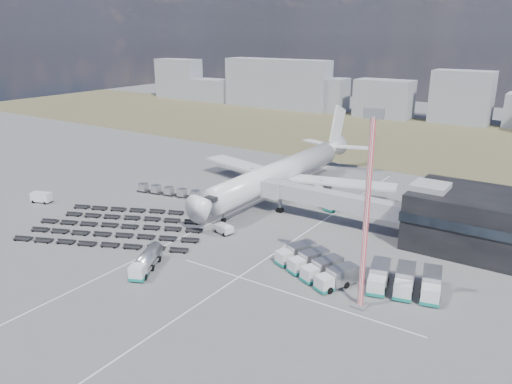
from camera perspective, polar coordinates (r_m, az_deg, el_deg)
The scene contains 16 objects.
ground at distance 93.48m, azimuth -7.10°, elevation -5.20°, with size 420.00×420.00×0.00m, color #565659.
grass_strip at distance 187.13m, azimuth 15.50°, elevation 6.04°, with size 420.00×90.00×0.01m, color brown.
lane_markings at distance 90.09m, azimuth -1.10°, elevation -5.97°, with size 47.12×110.00×0.01m.
terminal at distance 94.23m, azimuth 26.19°, elevation -3.37°, with size 30.40×16.40×11.00m.
jet_bridge at distance 99.42m, azimuth 7.56°, elevation -0.67°, with size 30.30×3.80×7.05m.
airliner at distance 116.63m, azimuth 3.21°, elevation 2.38°, with size 51.59×64.53×17.62m.
skyline at distance 225.06m, azimuth 18.64°, elevation 10.14°, with size 306.99×25.22×23.47m.
fuel_tanker at distance 82.17m, azimuth -12.45°, elevation -7.73°, with size 6.10×9.49×3.03m.
pushback_tug at distance 94.66m, azimuth -3.71°, elevation -4.27°, with size 3.62×2.03×1.59m, color silver.
utility_van at distance 120.83m, azimuth -23.33°, elevation -0.58°, with size 4.38×1.98×2.33m, color silver.
catering_truck at distance 108.12m, azimuth 9.21°, elevation -1.23°, with size 3.80×6.52×2.81m.
service_trucks_near at distance 79.65m, azimuth 6.77°, elevation -8.27°, with size 14.28×11.41×2.79m.
service_trucks_far at distance 77.33m, azimuth 16.62°, elevation -9.67°, with size 11.47×9.64×3.05m.
uld_row at distance 117.46m, azimuth -9.93°, elevation 0.12°, with size 16.95×5.03×1.86m.
baggage_dollies at distance 100.77m, azimuth -15.37°, elevation -3.75°, with size 37.14×30.90×0.77m.
floodlight_mast at distance 66.81m, azimuth 12.52°, elevation -2.40°, with size 2.62×2.12×27.49m.
Camera 1 is at (57.03, -64.45, 36.52)m, focal length 35.00 mm.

